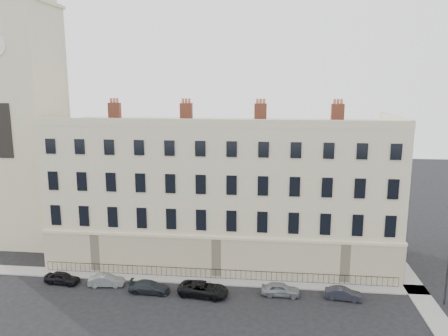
{
  "coord_description": "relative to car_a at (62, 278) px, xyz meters",
  "views": [
    {
      "loc": [
        -0.79,
        -34.64,
        19.17
      ],
      "look_at": [
        -5.68,
        10.0,
        10.36
      ],
      "focal_mm": 35.0,
      "sensor_mm": 36.0,
      "label": 1
    }
  ],
  "objects": [
    {
      "name": "pavement_terrace",
      "position": [
        10.68,
        2.18,
        -0.52
      ],
      "size": [
        48.0,
        2.0,
        0.12
      ],
      "primitive_type": "cube",
      "color": "gray",
      "rests_on": "ground"
    },
    {
      "name": "car_f",
      "position": [
        26.6,
        -0.26,
        -0.04
      ],
      "size": [
        3.38,
        1.56,
        1.07
      ],
      "primitive_type": "imported",
      "rotation": [
        0.0,
        0.0,
        1.44
      ],
      "color": "#22242E",
      "rests_on": "ground"
    },
    {
      "name": "car_c",
      "position": [
        8.93,
        -0.9,
        -0.02
      ],
      "size": [
        3.89,
        1.66,
        1.12
      ],
      "primitive_type": "imported",
      "rotation": [
        0.0,
        0.0,
        1.55
      ],
      "color": "#1E2329",
      "rests_on": "ground"
    },
    {
      "name": "car_a",
      "position": [
        0.0,
        0.0,
        0.0
      ],
      "size": [
        3.53,
        1.72,
        1.16
      ],
      "primitive_type": "imported",
      "rotation": [
        0.0,
        0.0,
        1.47
      ],
      "color": "black",
      "rests_on": "ground"
    },
    {
      "name": "railings",
      "position": [
        14.68,
        2.58,
        -0.03
      ],
      "size": [
        35.0,
        0.04,
        0.96
      ],
      "color": "black",
      "rests_on": "ground"
    },
    {
      "name": "car_e",
      "position": [
        21.01,
        -0.14,
        0.03
      ],
      "size": [
        3.56,
        1.45,
        1.21
      ],
      "primitive_type": "imported",
      "rotation": [
        0.0,
        0.0,
        1.56
      ],
      "color": "gray",
      "rests_on": "ground"
    },
    {
      "name": "church_tower",
      "position": [
        -9.32,
        11.17,
        18.08
      ],
      "size": [
        8.0,
        8.13,
        44.0
      ],
      "color": "beige",
      "rests_on": "ground"
    },
    {
      "name": "car_d",
      "position": [
        14.0,
        -0.93,
        0.06
      ],
      "size": [
        4.85,
        2.7,
        1.28
      ],
      "primitive_type": "imported",
      "rotation": [
        0.0,
        0.0,
        1.44
      ],
      "color": "black",
      "rests_on": "ground"
    },
    {
      "name": "car_b",
      "position": [
        4.47,
        -0.03,
        -0.03
      ],
      "size": [
        3.47,
        1.56,
        1.1
      ],
      "primitive_type": "imported",
      "rotation": [
        0.0,
        0.0,
        1.69
      ],
      "color": "slate",
      "rests_on": "ground"
    },
    {
      "name": "pavement_east_return",
      "position": [
        33.68,
        5.18,
        -0.52
      ],
      "size": [
        2.0,
        24.0,
        0.12
      ],
      "primitive_type": "cube",
      "color": "gray",
      "rests_on": "ground"
    },
    {
      "name": "ground",
      "position": [
        20.68,
        -2.82,
        -0.58
      ],
      "size": [
        160.0,
        160.0,
        0.0
      ],
      "primitive_type": "plane",
      "color": "black",
      "rests_on": "ground"
    },
    {
      "name": "terrace",
      "position": [
        14.71,
        9.14,
        6.92
      ],
      "size": [
        36.22,
        12.22,
        17.0
      ],
      "color": "beige",
      "rests_on": "ground"
    }
  ]
}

